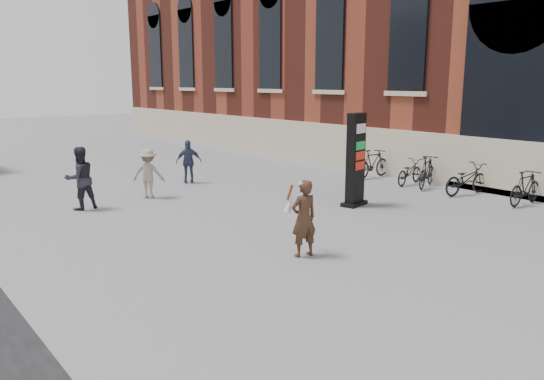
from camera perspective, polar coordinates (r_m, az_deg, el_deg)
ground at (r=11.37m, az=0.12°, el=-6.75°), size 100.00×100.00×0.00m
info_pylon at (r=15.57m, az=8.98°, el=3.21°), size 0.94×0.61×2.70m
woman at (r=10.95m, az=3.41°, el=-2.95°), size 0.67×0.62×1.62m
pedestrian_a at (r=15.92m, az=-19.95°, el=1.18°), size 0.93×0.75×1.79m
pedestrian_b at (r=16.95m, az=-13.16°, el=1.74°), size 1.13×1.08×1.54m
pedestrian_c at (r=19.21m, az=-8.95°, el=3.03°), size 0.98×0.71×1.55m
bike_3 at (r=17.26m, az=25.61°, el=0.21°), size 1.72×0.51×1.03m
bike_4 at (r=18.16m, az=20.17°, el=1.11°), size 1.99×0.91×1.01m
bike_5 at (r=18.96m, az=16.31°, el=1.91°), size 1.89×1.13×1.10m
bike_6 at (r=19.39m, az=14.55°, el=1.89°), size 1.76×0.90×0.88m
bike_7 at (r=20.41m, az=10.78°, el=2.81°), size 1.81×0.53×1.08m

